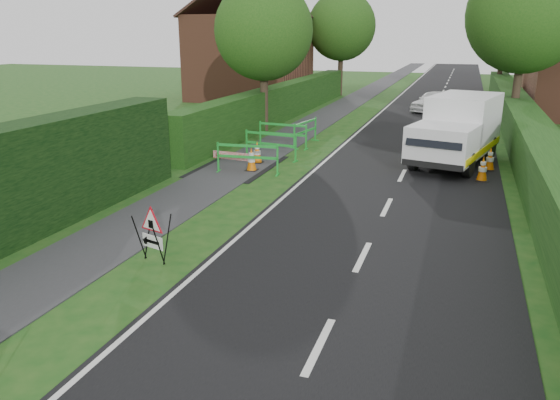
# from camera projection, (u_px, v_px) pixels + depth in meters

# --- Properties ---
(ground) EXTENTS (120.00, 120.00, 0.00)m
(ground) POSITION_uv_depth(u_px,v_px,m) (133.00, 353.00, 7.85)
(ground) COLOR #174914
(ground) RESTS_ON ground
(road_surface) EXTENTS (6.00, 90.00, 0.02)m
(road_surface) POSITION_uv_depth(u_px,v_px,m) (440.00, 97.00, 38.78)
(road_surface) COLOR black
(road_surface) RESTS_ON ground
(footpath) EXTENTS (2.00, 90.00, 0.02)m
(footpath) POSITION_uv_depth(u_px,v_px,m) (364.00, 95.00, 40.46)
(footpath) COLOR #2D2D30
(footpath) RESTS_ON ground
(hedge_west_far) EXTENTS (1.00, 24.00, 1.80)m
(hedge_west_far) POSITION_uv_depth(u_px,v_px,m) (283.00, 118.00, 29.30)
(hedge_west_far) COLOR #14380F
(hedge_west_far) RESTS_ON ground
(hedge_east) EXTENTS (1.20, 50.00, 1.50)m
(hedge_east) POSITION_uv_depth(u_px,v_px,m) (525.00, 156.00, 20.36)
(hedge_east) COLOR #14380F
(hedge_east) RESTS_ON ground
(house_west) EXTENTS (7.50, 7.40, 7.88)m
(house_west) POSITION_uv_depth(u_px,v_px,m) (250.00, 56.00, 37.22)
(house_west) COLOR brown
(house_west) RESTS_ON ground
(tree_nw) EXTENTS (4.40, 4.40, 6.70)m
(tree_nw) POSITION_uv_depth(u_px,v_px,m) (264.00, 31.00, 24.24)
(tree_nw) COLOR #2D2116
(tree_nw) RESTS_ON ground
(tree_ne) EXTENTS (5.20, 5.20, 7.79)m
(tree_ne) POSITION_uv_depth(u_px,v_px,m) (526.00, 15.00, 24.30)
(tree_ne) COLOR #2D2116
(tree_ne) RESTS_ON ground
(tree_fw) EXTENTS (4.80, 4.80, 7.24)m
(tree_fw) POSITION_uv_depth(u_px,v_px,m) (342.00, 26.00, 38.63)
(tree_fw) COLOR #2D2116
(tree_fw) RESTS_ON ground
(tree_fe) EXTENTS (4.20, 4.20, 6.33)m
(tree_fe) POSITION_uv_depth(u_px,v_px,m) (504.00, 35.00, 39.07)
(tree_fe) COLOR #2D2116
(tree_fe) RESTS_ON ground
(triangle_sign) EXTENTS (0.84, 0.84, 0.99)m
(triangle_sign) POSITION_uv_depth(u_px,v_px,m) (151.00, 230.00, 10.74)
(triangle_sign) COLOR black
(triangle_sign) RESTS_ON ground
(works_van) EXTENTS (3.10, 5.39, 2.32)m
(works_van) POSITION_uv_depth(u_px,v_px,m) (458.00, 128.00, 18.88)
(works_van) COLOR silver
(works_van) RESTS_ON ground
(traffic_cone_0) EXTENTS (0.38, 0.38, 0.79)m
(traffic_cone_0) POSITION_uv_depth(u_px,v_px,m) (483.00, 169.00, 16.80)
(traffic_cone_0) COLOR black
(traffic_cone_0) RESTS_ON ground
(traffic_cone_1) EXTENTS (0.38, 0.38, 0.79)m
(traffic_cone_1) POSITION_uv_depth(u_px,v_px,m) (490.00, 159.00, 18.12)
(traffic_cone_1) COLOR black
(traffic_cone_1) RESTS_ON ground
(traffic_cone_2) EXTENTS (0.38, 0.38, 0.79)m
(traffic_cone_2) POSITION_uv_depth(u_px,v_px,m) (470.00, 145.00, 20.35)
(traffic_cone_2) COLOR black
(traffic_cone_2) RESTS_ON ground
(traffic_cone_3) EXTENTS (0.38, 0.38, 0.79)m
(traffic_cone_3) POSITION_uv_depth(u_px,v_px,m) (251.00, 159.00, 18.04)
(traffic_cone_3) COLOR black
(traffic_cone_3) RESTS_ON ground
(traffic_cone_4) EXTENTS (0.38, 0.38, 0.79)m
(traffic_cone_4) POSITION_uv_depth(u_px,v_px,m) (257.00, 152.00, 19.14)
(traffic_cone_4) COLOR black
(traffic_cone_4) RESTS_ON ground
(ped_barrier_0) EXTENTS (2.08, 0.55, 1.00)m
(ped_barrier_0) POSITION_uv_depth(u_px,v_px,m) (247.00, 155.00, 17.62)
(ped_barrier_0) COLOR green
(ped_barrier_0) RESTS_ON ground
(ped_barrier_1) EXTENTS (2.09, 0.65, 1.00)m
(ped_barrier_1) POSITION_uv_depth(u_px,v_px,m) (271.00, 142.00, 19.67)
(ped_barrier_1) COLOR green
(ped_barrier_1) RESTS_ON ground
(ped_barrier_2) EXTENTS (2.08, 0.55, 1.00)m
(ped_barrier_2) POSITION_uv_depth(u_px,v_px,m) (283.00, 132.00, 21.64)
(ped_barrier_2) COLOR green
(ped_barrier_2) RESTS_ON ground
(ped_barrier_3) EXTENTS (0.68, 2.09, 1.00)m
(ped_barrier_3) POSITION_uv_depth(u_px,v_px,m) (305.00, 129.00, 22.24)
(ped_barrier_3) COLOR green
(ped_barrier_3) RESTS_ON ground
(redwhite_plank) EXTENTS (1.50, 0.17, 0.25)m
(redwhite_plank) POSITION_uv_depth(u_px,v_px,m) (233.00, 169.00, 18.41)
(redwhite_plank) COLOR red
(redwhite_plank) RESTS_ON ground
(hatchback_car) EXTENTS (2.68, 3.81, 1.21)m
(hatchback_car) POSITION_uv_depth(u_px,v_px,m) (433.00, 101.00, 31.57)
(hatchback_car) COLOR white
(hatchback_car) RESTS_ON ground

